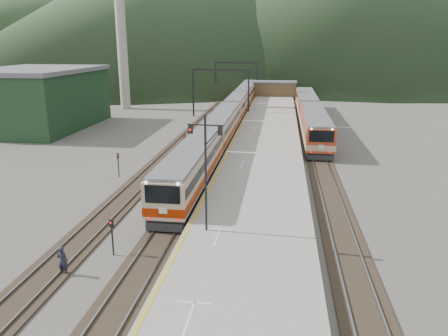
# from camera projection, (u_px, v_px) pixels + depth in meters

# --- Properties ---
(ground) EXTENTS (400.00, 400.00, 0.00)m
(ground) POSITION_uv_depth(u_px,v_px,m) (121.00, 305.00, 20.94)
(ground) COLOR #47423D
(ground) RESTS_ON ground
(track_main) EXTENTS (2.60, 200.00, 0.23)m
(track_main) POSITION_uv_depth(u_px,v_px,m) (226.00, 135.00, 59.01)
(track_main) COLOR black
(track_main) RESTS_ON ground
(track_far) EXTENTS (2.60, 200.00, 0.23)m
(track_far) POSITION_uv_depth(u_px,v_px,m) (190.00, 134.00, 59.64)
(track_far) COLOR black
(track_far) RESTS_ON ground
(track_second) EXTENTS (2.60, 200.00, 0.23)m
(track_second) POSITION_uv_depth(u_px,v_px,m) (312.00, 137.00, 57.55)
(track_second) COLOR black
(track_second) RESTS_ON ground
(platform) EXTENTS (8.00, 100.00, 1.00)m
(platform) POSITION_uv_depth(u_px,v_px,m) (267.00, 136.00, 56.27)
(platform) COLOR gray
(platform) RESTS_ON ground
(gantry_near) EXTENTS (9.55, 0.25, 8.00)m
(gantry_near) POSITION_uv_depth(u_px,v_px,m) (221.00, 83.00, 72.12)
(gantry_near) COLOR black
(gantry_near) RESTS_ON ground
(gantry_far) EXTENTS (9.55, 0.25, 8.00)m
(gantry_far) POSITION_uv_depth(u_px,v_px,m) (236.00, 73.00, 95.92)
(gantry_far) COLOR black
(gantry_far) RESTS_ON ground
(warehouse) EXTENTS (14.50, 20.50, 8.60)m
(warehouse) POSITION_uv_depth(u_px,v_px,m) (37.00, 98.00, 63.27)
(warehouse) COLOR black
(warehouse) RESTS_ON ground
(smokestack) EXTENTS (1.80, 1.80, 30.00)m
(smokestack) POSITION_uv_depth(u_px,v_px,m) (121.00, 26.00, 78.59)
(smokestack) COLOR #9E998E
(smokestack) RESTS_ON ground
(station_shed) EXTENTS (9.40, 4.40, 3.10)m
(station_shed) POSITION_uv_depth(u_px,v_px,m) (274.00, 88.00, 93.79)
(station_shed) COLOR brown
(station_shed) RESTS_ON platform
(hill_a) EXTENTS (180.00, 180.00, 60.00)m
(hill_a) POSITION_uv_depth(u_px,v_px,m) (181.00, 1.00, 198.58)
(hill_a) COLOR #2B4627
(hill_a) RESTS_ON ground
(hill_d) EXTENTS (200.00, 200.00, 55.00)m
(hill_d) POSITION_uv_depth(u_px,v_px,m) (68.00, 15.00, 257.00)
(hill_d) COLOR #2B4627
(hill_d) RESTS_ON ground
(main_train) EXTENTS (2.81, 76.95, 3.42)m
(main_train) POSITION_uv_depth(u_px,v_px,m) (232.00, 114.00, 64.64)
(main_train) COLOR tan
(main_train) RESTS_ON track_main
(second_train) EXTENTS (3.07, 41.72, 3.74)m
(second_train) POSITION_uv_depth(u_px,v_px,m) (310.00, 112.00, 64.89)
(second_train) COLOR #A93719
(second_train) RESTS_ON track_second
(signal_mast) EXTENTS (2.19, 0.46, 7.16)m
(signal_mast) POSITION_uv_depth(u_px,v_px,m) (206.00, 162.00, 25.72)
(signal_mast) COLOR black
(signal_mast) RESTS_ON platform
(short_signal_a) EXTENTS (0.23, 0.18, 2.27)m
(short_signal_a) POSITION_uv_depth(u_px,v_px,m) (112.00, 232.00, 25.47)
(short_signal_a) COLOR black
(short_signal_a) RESTS_ON ground
(short_signal_b) EXTENTS (0.23, 0.18, 2.27)m
(short_signal_b) POSITION_uv_depth(u_px,v_px,m) (184.00, 142.00, 48.64)
(short_signal_b) COLOR black
(short_signal_b) RESTS_ON ground
(short_signal_c) EXTENTS (0.27, 0.24, 2.27)m
(short_signal_c) POSITION_uv_depth(u_px,v_px,m) (118.00, 162.00, 40.46)
(short_signal_c) COLOR black
(short_signal_c) RESTS_ON ground
(worker) EXTENTS (0.61, 0.41, 1.64)m
(worker) POSITION_uv_depth(u_px,v_px,m) (63.00, 261.00, 23.50)
(worker) COLOR #1E1E30
(worker) RESTS_ON ground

